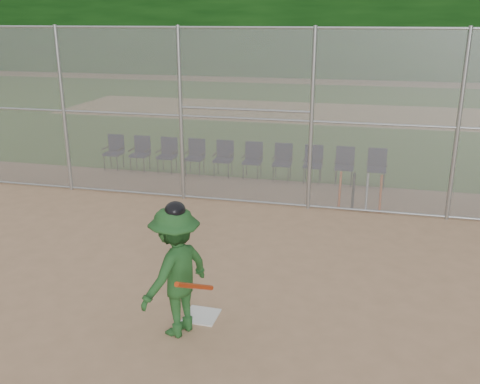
# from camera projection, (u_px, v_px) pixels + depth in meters

# --- Properties ---
(ground) EXTENTS (100.00, 100.00, 0.00)m
(ground) POSITION_uv_depth(u_px,v_px,m) (200.00, 315.00, 7.83)
(ground) COLOR tan
(ground) RESTS_ON ground
(grass_strip) EXTENTS (100.00, 100.00, 0.00)m
(grass_strip) POSITION_uv_depth(u_px,v_px,m) (319.00, 113.00, 24.47)
(grass_strip) COLOR #305E1C
(grass_strip) RESTS_ON ground
(dirt_patch_far) EXTENTS (24.00, 24.00, 0.00)m
(dirt_patch_far) POSITION_uv_depth(u_px,v_px,m) (319.00, 113.00, 24.47)
(dirt_patch_far) COLOR tan
(dirt_patch_far) RESTS_ON ground
(backstop_fence) EXTENTS (16.09, 0.09, 4.00)m
(backstop_fence) POSITION_uv_depth(u_px,v_px,m) (266.00, 116.00, 11.81)
(backstop_fence) COLOR gray
(backstop_fence) RESTS_ON ground
(home_plate) EXTENTS (0.49, 0.49, 0.02)m
(home_plate) POSITION_uv_depth(u_px,v_px,m) (201.00, 316.00, 7.78)
(home_plate) COLOR silver
(home_plate) RESTS_ON ground
(batter_at_plate) EXTENTS (1.09, 1.46, 1.91)m
(batter_at_plate) POSITION_uv_depth(u_px,v_px,m) (176.00, 271.00, 7.13)
(batter_at_plate) COLOR #205222
(batter_at_plate) RESTS_ON ground
(spare_bats) EXTENTS (0.96, 0.39, 0.83)m
(spare_bats) POSITION_uv_depth(u_px,v_px,m) (360.00, 192.00, 12.05)
(spare_bats) COLOR #D84C14
(spare_bats) RESTS_ON ground
(chair_0) EXTENTS (0.54, 0.52, 0.96)m
(chair_0) POSITION_uv_depth(u_px,v_px,m) (113.00, 152.00, 15.27)
(chair_0) COLOR #0D1233
(chair_0) RESTS_ON ground
(chair_1) EXTENTS (0.54, 0.52, 0.96)m
(chair_1) POSITION_uv_depth(u_px,v_px,m) (140.00, 154.00, 15.09)
(chair_1) COLOR #0D1233
(chair_1) RESTS_ON ground
(chair_2) EXTENTS (0.54, 0.52, 0.96)m
(chair_2) POSITION_uv_depth(u_px,v_px,m) (167.00, 156.00, 14.91)
(chair_2) COLOR #0D1233
(chair_2) RESTS_ON ground
(chair_3) EXTENTS (0.54, 0.52, 0.96)m
(chair_3) POSITION_uv_depth(u_px,v_px,m) (195.00, 157.00, 14.73)
(chair_3) COLOR #0D1233
(chair_3) RESTS_ON ground
(chair_4) EXTENTS (0.54, 0.52, 0.96)m
(chair_4) POSITION_uv_depth(u_px,v_px,m) (223.00, 159.00, 14.55)
(chair_4) COLOR #0D1233
(chair_4) RESTS_ON ground
(chair_5) EXTENTS (0.54, 0.52, 0.96)m
(chair_5) POSITION_uv_depth(u_px,v_px,m) (252.00, 161.00, 14.37)
(chair_5) COLOR #0D1233
(chair_5) RESTS_ON ground
(chair_6) EXTENTS (0.54, 0.52, 0.96)m
(chair_6) POSITION_uv_depth(u_px,v_px,m) (282.00, 163.00, 14.19)
(chair_6) COLOR #0D1233
(chair_6) RESTS_ON ground
(chair_7) EXTENTS (0.54, 0.52, 0.96)m
(chair_7) POSITION_uv_depth(u_px,v_px,m) (313.00, 165.00, 14.01)
(chair_7) COLOR #0D1233
(chair_7) RESTS_ON ground
(chair_8) EXTENTS (0.54, 0.52, 0.96)m
(chair_8) POSITION_uv_depth(u_px,v_px,m) (344.00, 167.00, 13.83)
(chair_8) COLOR #0D1233
(chair_8) RESTS_ON ground
(chair_9) EXTENTS (0.54, 0.52, 0.96)m
(chair_9) POSITION_uv_depth(u_px,v_px,m) (377.00, 168.00, 13.65)
(chair_9) COLOR #0D1233
(chair_9) RESTS_ON ground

